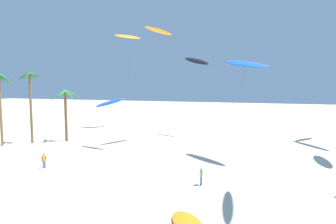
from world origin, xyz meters
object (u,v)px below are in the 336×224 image
object	(u,v)px
flying_kite_0	(110,103)
person_near_right	(44,160)
flying_kite_8	(196,61)
grounded_kite_0	(188,223)
palm_tree_2	(65,100)
flying_kite_9	(159,31)
flying_kite_2	(127,37)
palm_tree_3	(30,86)
flying_kite_7	(245,64)
person_mid_field	(201,175)

from	to	relation	value
flying_kite_0	person_near_right	distance (m)	12.84
flying_kite_8	grounded_kite_0	size ratio (longest dim) A/B	3.48
palm_tree_2	flying_kite_9	bearing A→B (deg)	13.74
flying_kite_2	person_near_right	world-z (taller)	flying_kite_2
palm_tree_3	grounded_kite_0	bearing A→B (deg)	-31.47
flying_kite_0	person_near_right	xyz separation A→B (m)	(-1.75, -11.38, -5.68)
palm_tree_3	flying_kite_0	xyz separation A→B (m)	(13.41, 0.79, -2.39)
flying_kite_7	flying_kite_9	distance (m)	15.90
person_near_right	person_mid_field	size ratio (longest dim) A/B	0.98
flying_kite_9	person_near_right	size ratio (longest dim) A/B	10.81
flying_kite_7	grounded_kite_0	distance (m)	21.77
flying_kite_7	person_mid_field	xyz separation A→B (m)	(-2.93, -10.56, -10.67)
flying_kite_0	flying_kite_2	xyz separation A→B (m)	(-6.48, 19.06, 12.45)
flying_kite_2	person_near_right	size ratio (longest dim) A/B	12.00
flying_kite_7	person_near_right	xyz separation A→B (m)	(-20.48, -10.63, -10.69)
grounded_kite_0	flying_kite_7	bearing A→B (deg)	83.41
palm_tree_3	grounded_kite_0	size ratio (longest dim) A/B	2.70
flying_kite_8	palm_tree_3	bearing A→B (deg)	-147.16
palm_tree_3	person_mid_field	distance (m)	32.08
person_near_right	flying_kite_2	bearing A→B (deg)	98.83
flying_kite_7	person_near_right	distance (m)	25.43
flying_kite_7	flying_kite_8	bearing A→B (deg)	122.43
palm_tree_3	grounded_kite_0	distance (m)	36.28
flying_kite_2	flying_kite_8	distance (m)	17.65
grounded_kite_0	flying_kite_0	bearing A→B (deg)	130.91
palm_tree_3	person_near_right	distance (m)	17.71
flying_kite_8	person_near_right	xyz separation A→B (m)	(-11.15, -25.32, -12.35)
grounded_kite_0	person_mid_field	world-z (taller)	person_mid_field
palm_tree_2	person_mid_field	distance (m)	29.08
palm_tree_3	flying_kite_2	xyz separation A→B (m)	(6.94, 19.84, 10.05)
flying_kite_7	palm_tree_3	bearing A→B (deg)	-179.94
flying_kite_9	person_mid_field	distance (m)	25.85
flying_kite_8	grounded_kite_0	distance (m)	36.31
flying_kite_7	person_near_right	size ratio (longest dim) A/B	7.67
palm_tree_3	person_mid_field	xyz separation A→B (m)	(29.21, -10.52, -8.06)
flying_kite_8	flying_kite_9	world-z (taller)	flying_kite_9
palm_tree_3	flying_kite_7	xyz separation A→B (m)	(32.15, 0.04, 2.61)
flying_kite_0	flying_kite_8	distance (m)	18.09
person_mid_field	palm_tree_3	bearing A→B (deg)	160.19
flying_kite_7	flying_kite_9	world-z (taller)	flying_kite_9
palm_tree_2	flying_kite_0	xyz separation A→B (m)	(9.31, -2.20, -0.05)
flying_kite_2	flying_kite_8	xyz separation A→B (m)	(15.88, -5.12, -5.78)
grounded_kite_0	flying_kite_8	bearing A→B (deg)	102.28
flying_kite_2	person_mid_field	xyz separation A→B (m)	(22.27, -30.37, -18.11)
palm_tree_3	person_mid_field	bearing A→B (deg)	-19.81
flying_kite_0	person_mid_field	size ratio (longest dim) A/B	4.56
flying_kite_7	flying_kite_8	world-z (taller)	flying_kite_8
palm_tree_3	person_near_right	bearing A→B (deg)	-42.25
palm_tree_2	flying_kite_2	size ratio (longest dim) A/B	0.42
grounded_kite_0	palm_tree_2	bearing A→B (deg)	140.51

